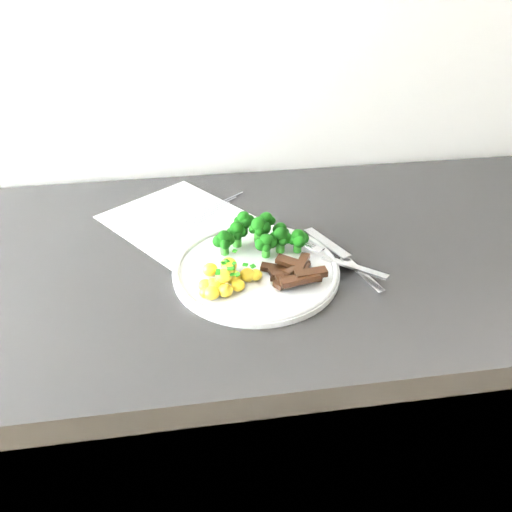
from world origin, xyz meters
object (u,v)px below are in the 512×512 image
Objects in this scene: plate at (256,269)px; beef_strips at (294,274)px; fork at (341,261)px; counter at (276,426)px; broccoli at (262,233)px; knife at (351,266)px; recipe_paper at (189,225)px; potatoes at (225,278)px.

plate is 2.77× the size of beef_strips.
fork is (0.08, 0.02, -0.00)m from beef_strips.
counter is 15.87× the size of broccoli.
counter is 0.46m from knife.
recipe_paper is 3.80× the size of potatoes.
plate is 0.13m from fork.
fork is at bearing 8.00° from potatoes.
beef_strips is (0.05, -0.04, 0.01)m from plate.
fork reaches higher than counter.
fork is (0.11, -0.06, -0.02)m from broccoli.
beef_strips reaches higher than counter.
recipe_paper is at bearing 143.54° from fork.
potatoes is 0.72× the size of fork.
beef_strips is (0.00, -0.09, 0.46)m from counter.
recipe_paper is 0.19m from potatoes.
potatoes is (0.04, -0.19, 0.02)m from recipe_paper.
potatoes is 0.10m from beef_strips.
knife is at bearing 6.33° from potatoes.
recipe_paper is 0.29m from knife.
recipe_paper is 3.93× the size of beef_strips.
fork reaches higher than plate.
broccoli is 1.59× the size of potatoes.
beef_strips is 0.50× the size of knife.
counter is at bearing 90.08° from beef_strips.
potatoes is 0.51× the size of knife.
broccoli is (-0.03, -0.00, 0.47)m from counter.
recipe_paper is 2.38× the size of broccoli.
counter is 25.29× the size of potatoes.
broccoli reaches higher than fork.
beef_strips is (0.14, -0.19, 0.02)m from recipe_paper.
potatoes reaches higher than fork.
knife is (0.09, -0.07, 0.44)m from counter.
plate is 0.14m from knife.
potatoes is (-0.06, -0.09, -0.01)m from broccoli.
counter is at bearing 140.05° from fork.
potatoes is at bearing -173.67° from knife.
recipe_paper is at bearing 145.54° from counter.
fork reaches higher than recipe_paper.
counter is 9.44× the size of plate.
broccoli is at bearing 152.18° from knife.
broccoli is 0.82× the size of knife.
plate is 2.68× the size of potatoes.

